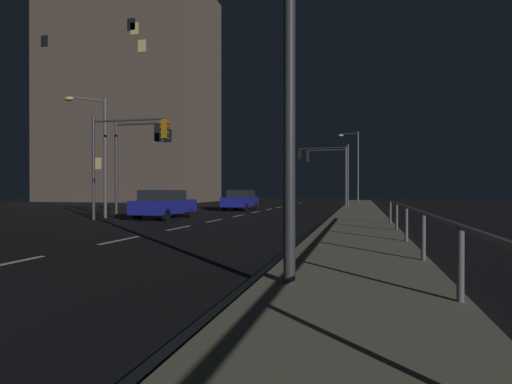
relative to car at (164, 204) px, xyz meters
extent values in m
plane|color=black|center=(3.08, 0.09, -0.82)|extent=(112.00, 112.00, 0.00)
cube|color=gray|center=(10.20, 0.09, -0.75)|extent=(2.92, 77.00, 0.14)
cube|color=silver|center=(3.08, -12.41, -0.82)|extent=(0.14, 2.00, 0.01)
cube|color=silver|center=(3.08, -8.41, -0.82)|extent=(0.14, 2.00, 0.01)
cube|color=silver|center=(3.08, -4.41, -0.82)|extent=(0.14, 2.00, 0.01)
cube|color=silver|center=(3.08, -0.41, -0.82)|extent=(0.14, 2.00, 0.01)
cube|color=silver|center=(3.08, 3.59, -0.82)|extent=(0.14, 2.00, 0.01)
cube|color=silver|center=(3.08, 7.59, -0.82)|extent=(0.14, 2.00, 0.01)
cube|color=silver|center=(3.08, 11.59, -0.82)|extent=(0.14, 2.00, 0.01)
cube|color=silver|center=(3.08, 15.59, -0.82)|extent=(0.14, 2.00, 0.01)
cube|color=silver|center=(3.08, 19.59, -0.82)|extent=(0.14, 2.00, 0.01)
cube|color=silver|center=(3.08, 23.59, -0.82)|extent=(0.14, 2.00, 0.01)
cube|color=silver|center=(3.08, 27.59, -0.82)|extent=(0.14, 2.00, 0.01)
cube|color=silver|center=(8.49, 5.09, -0.82)|extent=(0.14, 53.00, 0.01)
cube|color=navy|center=(0.00, 0.07, -0.15)|extent=(1.85, 4.41, 0.70)
cube|color=#1E2328|center=(0.00, -0.18, 0.47)|extent=(1.62, 2.48, 0.55)
cylinder|color=black|center=(-0.81, 1.47, -0.50)|extent=(0.22, 0.64, 0.64)
cylinder|color=black|center=(0.79, 1.48, -0.50)|extent=(0.22, 0.64, 0.64)
cylinder|color=black|center=(-0.79, -1.35, -0.50)|extent=(0.22, 0.64, 0.64)
cylinder|color=black|center=(0.81, -1.34, -0.50)|extent=(0.22, 0.64, 0.64)
cube|color=navy|center=(1.27, 9.61, -0.15)|extent=(1.89, 4.43, 0.70)
cube|color=#1E2328|center=(1.26, 9.86, 0.47)|extent=(1.64, 2.49, 0.55)
cylinder|color=black|center=(2.09, 8.21, -0.50)|extent=(0.23, 0.64, 0.64)
cylinder|color=black|center=(0.49, 8.19, -0.50)|extent=(0.23, 0.64, 0.64)
cylinder|color=black|center=(2.04, 11.03, -0.50)|extent=(0.23, 0.64, 0.64)
cylinder|color=black|center=(0.44, 11.00, -0.50)|extent=(0.23, 0.64, 0.64)
cylinder|color=#4C4C51|center=(9.05, 14.94, 1.88)|extent=(0.16, 0.16, 5.13)
cylinder|color=#2D3033|center=(7.43, 14.80, 4.20)|extent=(3.25, 0.40, 0.11)
cube|color=black|center=(5.81, 14.66, 3.67)|extent=(0.31, 0.36, 0.95)
sphere|color=red|center=(5.66, 14.64, 3.97)|extent=(0.20, 0.20, 0.20)
sphere|color=black|center=(5.66, 14.64, 3.67)|extent=(0.20, 0.20, 0.20)
sphere|color=black|center=(5.66, 14.64, 3.37)|extent=(0.20, 0.20, 0.20)
cylinder|color=#38383D|center=(-2.96, -0.07, 1.92)|extent=(0.16, 0.16, 5.48)
cylinder|color=#2D3033|center=(-1.70, 0.01, 4.41)|extent=(2.53, 0.27, 0.11)
cube|color=black|center=(-0.43, 0.08, 3.89)|extent=(0.30, 0.36, 0.95)
sphere|color=red|center=(-0.28, 0.09, 4.19)|extent=(0.20, 0.20, 0.20)
sphere|color=black|center=(-0.28, 0.09, 3.89)|extent=(0.20, 0.20, 0.20)
sphere|color=black|center=(-0.28, 0.09, 3.59)|extent=(0.20, 0.20, 0.20)
cylinder|color=#4C4C51|center=(9.18, 16.15, 2.06)|extent=(0.16, 0.16, 5.48)
cylinder|color=#2D3033|center=(6.99, 16.33, 4.55)|extent=(4.39, 0.48, 0.11)
cube|color=black|center=(4.80, 16.52, 4.02)|extent=(0.31, 0.36, 0.95)
sphere|color=red|center=(4.65, 16.53, 4.32)|extent=(0.20, 0.20, 0.20)
sphere|color=black|center=(4.65, 16.53, 4.02)|extent=(0.20, 0.20, 0.20)
sphere|color=black|center=(4.65, 16.53, 3.72)|extent=(0.20, 0.20, 0.20)
cylinder|color=#38383D|center=(-3.26, -1.58, 1.88)|extent=(0.16, 0.16, 5.41)
cylinder|color=#38383D|center=(-1.25, -1.45, 4.34)|extent=(4.04, 0.36, 0.11)
cube|color=olive|center=(0.77, -1.32, 3.82)|extent=(0.30, 0.36, 0.95)
sphere|color=red|center=(0.92, -1.32, 4.12)|extent=(0.20, 0.20, 0.20)
sphere|color=black|center=(0.92, -1.32, 3.82)|extent=(0.20, 0.20, 0.20)
sphere|color=black|center=(0.92, -1.32, 3.52)|extent=(0.20, 0.20, 0.20)
cylinder|color=#4C4C51|center=(10.00, 21.73, 3.02)|extent=(0.18, 0.18, 7.40)
cylinder|color=#4C4C51|center=(9.12, 22.00, 6.57)|extent=(1.79, 0.64, 0.10)
ellipsoid|color=#F9D172|center=(8.24, 22.28, 6.47)|extent=(0.56, 0.36, 0.24)
cylinder|color=#2D3033|center=(9.25, -13.02, 2.57)|extent=(0.18, 0.18, 6.51)
cylinder|color=#4C4C51|center=(-3.64, -0.12, 2.55)|extent=(0.18, 0.18, 6.74)
cylinder|color=#4C4C51|center=(-4.27, -0.80, 5.77)|extent=(1.33, 1.43, 0.10)
ellipsoid|color=#F9D172|center=(-4.89, -1.48, 5.67)|extent=(0.56, 0.36, 0.24)
cylinder|color=#59595E|center=(11.51, -13.41, -0.21)|extent=(0.09, 0.09, 0.95)
cylinder|color=#59595E|center=(11.51, -10.41, -0.21)|extent=(0.09, 0.09, 0.95)
cylinder|color=#59595E|center=(11.51, -7.42, -0.21)|extent=(0.09, 0.09, 0.95)
cylinder|color=#59595E|center=(11.51, -4.42, -0.21)|extent=(0.09, 0.09, 0.95)
cylinder|color=#59595E|center=(11.51, -1.42, -0.21)|extent=(0.09, 0.09, 0.95)
cube|color=slate|center=(11.51, -10.41, 0.27)|extent=(0.06, 18.00, 0.06)
cube|color=brown|center=(-21.43, 28.97, 13.52)|extent=(23.78, 10.82, 28.68)
cube|color=#EACC7A|center=(-16.00, 23.53, 18.67)|extent=(1.10, 0.06, 1.50)
cube|color=black|center=(-12.48, 23.53, 7.38)|extent=(1.10, 0.06, 1.50)
cube|color=black|center=(-17.47, 23.53, 21.54)|extent=(1.10, 0.06, 1.50)
cube|color=#EACC7A|center=(-22.50, 23.53, 4.18)|extent=(1.10, 0.06, 1.50)
cube|color=#EACC7A|center=(-17.04, 23.53, 20.94)|extent=(1.10, 0.06, 1.50)
cube|color=black|center=(-30.76, 23.53, 20.81)|extent=(1.10, 0.06, 1.50)
camera|label=1|loc=(10.29, -18.78, 0.73)|focal=26.97mm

